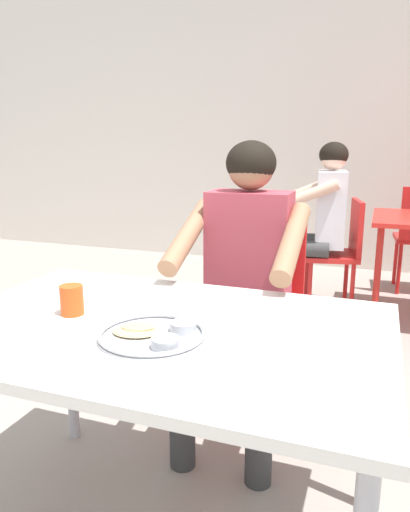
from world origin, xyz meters
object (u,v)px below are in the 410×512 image
thali_tray (154,334)px  chair_red_left (341,247)px  drinking_cup (72,299)px  chair_foreground (255,303)px  diner_foreground (244,267)px  patron_background (318,212)px  table_foreground (159,346)px

thali_tray → chair_red_left: (0.29, 2.55, -0.26)m
thali_tray → drinking_cup: 0.33m
chair_foreground → diner_foreground: size_ratio=0.71×
chair_red_left → diner_foreground: bearing=-98.1°
patron_background → drinking_cup: bearing=-100.0°
chair_foreground → drinking_cup: bearing=-111.0°
table_foreground → diner_foreground: size_ratio=1.04×
chair_red_left → patron_background: patron_background is taller
diner_foreground → patron_background: (0.08, 1.75, -0.00)m
drinking_cup → table_foreground: bearing=2.6°
thali_tray → chair_red_left: chair_red_left is taller
chair_foreground → patron_background: (0.08, 1.52, 0.23)m
chair_foreground → diner_foreground: (0.00, -0.23, 0.23)m
table_foreground → diner_foreground: bearing=84.2°
table_foreground → chair_foreground: size_ratio=1.46×
diner_foreground → chair_foreground: bearing=90.6°
drinking_cup → patron_background: size_ratio=0.07×
table_foreground → diner_foreground: (0.07, 0.66, 0.08)m
table_foreground → chair_foreground: bearing=85.9°
chair_foreground → chair_red_left: bearing=80.6°
chair_red_left → patron_background: 0.32m
drinking_cup → patron_background: (0.43, 2.42, -0.03)m
drinking_cup → chair_foreground: size_ratio=0.10×
thali_tray → chair_foreground: 1.01m
drinking_cup → diner_foreground: 0.76m
table_foreground → chair_red_left: chair_red_left is taller
diner_foreground → chair_red_left: (0.26, 1.80, -0.26)m
drinking_cup → chair_red_left: (0.60, 2.47, -0.29)m
drinking_cup → patron_background: patron_background is taller
table_foreground → diner_foreground: diner_foreground is taller
table_foreground → drinking_cup: (-0.28, -0.01, 0.11)m
chair_red_left → patron_background: (-0.18, -0.05, 0.26)m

